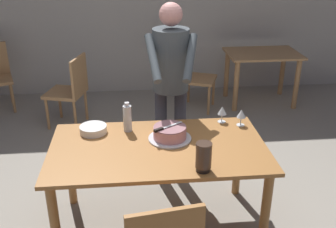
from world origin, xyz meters
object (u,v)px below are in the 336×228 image
(wine_glass_far, at_px, (222,111))
(water_bottle, at_px, (127,118))
(plate_stack, at_px, (93,129))
(background_table, at_px, (262,64))
(person_cutting_cake, at_px, (171,77))
(cake_knife, at_px, (163,128))
(background_chair_0, at_px, (71,89))
(main_dining_table, at_px, (158,158))
(hurricane_lamp, at_px, (204,157))
(wine_glass_near, at_px, (241,114))
(cake_on_platter, at_px, (170,133))
(background_chair_2, at_px, (193,74))

(wine_glass_far, height_order, water_bottle, water_bottle)
(plate_stack, xyz_separation_m, background_table, (2.16, 2.28, -0.20))
(person_cutting_cake, height_order, background_table, person_cutting_cake)
(cake_knife, xyz_separation_m, wine_glass_far, (0.54, 0.31, -0.01))
(cake_knife, distance_m, background_chair_0, 2.23)
(main_dining_table, relative_size, water_bottle, 6.62)
(water_bottle, bearing_deg, main_dining_table, -52.01)
(wine_glass_far, relative_size, person_cutting_cake, 0.08)
(cake_knife, distance_m, plate_stack, 0.59)
(hurricane_lamp, distance_m, background_chair_0, 2.72)
(plate_stack, xyz_separation_m, wine_glass_near, (1.23, 0.02, 0.07))
(cake_on_platter, relative_size, person_cutting_cake, 0.20)
(main_dining_table, distance_m, water_bottle, 0.43)
(background_chair_0, height_order, background_chair_2, same)
(person_cutting_cake, relative_size, background_table, 1.72)
(wine_glass_near, relative_size, wine_glass_far, 1.00)
(plate_stack, bearing_deg, wine_glass_near, 0.95)
(main_dining_table, relative_size, background_table, 1.65)
(water_bottle, distance_m, background_chair_2, 2.36)
(hurricane_lamp, xyz_separation_m, person_cutting_cake, (-0.12, 1.04, 0.22))
(background_table, bearing_deg, hurricane_lamp, -115.03)
(water_bottle, height_order, background_chair_2, water_bottle)
(water_bottle, distance_m, background_chair_0, 1.92)
(background_chair_0, bearing_deg, main_dining_table, -65.26)
(water_bottle, xyz_separation_m, hurricane_lamp, (0.51, -0.66, -0.01))
(wine_glass_far, height_order, person_cutting_cake, person_cutting_cake)
(plate_stack, bearing_deg, cake_knife, -21.03)
(background_table, height_order, background_chair_0, background_chair_0)
(water_bottle, bearing_deg, wine_glass_far, 6.40)
(cake_on_platter, height_order, wine_glass_far, wine_glass_far)
(wine_glass_near, relative_size, water_bottle, 0.58)
(cake_knife, height_order, background_chair_2, background_chair_2)
(wine_glass_near, distance_m, person_cutting_cake, 0.71)
(person_cutting_cake, xyz_separation_m, background_table, (1.48, 1.89, -0.50))
(wine_glass_far, relative_size, background_table, 0.14)
(hurricane_lamp, bearing_deg, person_cutting_cake, 96.39)
(main_dining_table, distance_m, wine_glass_near, 0.81)
(cake_on_platter, distance_m, background_chair_0, 2.21)
(hurricane_lamp, height_order, background_chair_2, hurricane_lamp)
(plate_stack, bearing_deg, cake_on_platter, -15.78)
(wine_glass_near, bearing_deg, background_chair_0, 133.74)
(cake_on_platter, distance_m, wine_glass_far, 0.55)
(plate_stack, height_order, wine_glass_far, wine_glass_far)
(background_chair_0, bearing_deg, plate_stack, -76.22)
(wine_glass_far, height_order, background_chair_2, background_chair_2)
(wine_glass_near, height_order, hurricane_lamp, hurricane_lamp)
(main_dining_table, relative_size, background_chair_2, 1.84)
(wine_glass_near, height_order, background_chair_0, background_chair_0)
(background_chair_0, bearing_deg, cake_knife, -63.53)
(main_dining_table, height_order, background_chair_2, background_chair_2)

